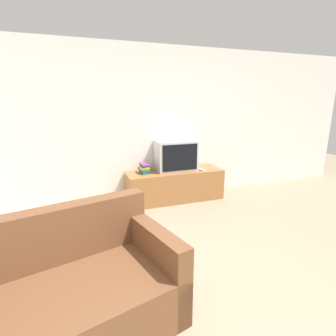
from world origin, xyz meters
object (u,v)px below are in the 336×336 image
Objects in this scene: tv_stand at (175,185)px; remote_on_stand at (202,170)px; television at (176,155)px; couch at (52,303)px; book_stack at (144,168)px.

remote_on_stand is (0.45, -0.12, 0.27)m from tv_stand.
television reaches higher than remote_on_stand.
tv_stand is at bearing 164.70° from remote_on_stand.
couch is (-1.83, -2.32, 0.03)m from tv_stand.
couch is 8.16× the size of book_stack.
tv_stand is 0.63m from book_stack.
book_stack is at bearing 175.20° from tv_stand.
couch is 3.18m from remote_on_stand.
book_stack is 1.23× the size of remote_on_stand.
television is at bearing 1.51° from book_stack.
book_stack is (-0.57, -0.02, -0.18)m from television.
television is 0.60m from book_stack.
couch is at bearing -118.86° from book_stack.
tv_stand is 0.53m from television.
remote_on_stand is at bearing 29.31° from couch.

